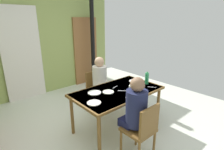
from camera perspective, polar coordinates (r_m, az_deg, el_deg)
name	(u,v)px	position (r m, az deg, el deg)	size (l,w,h in m)	color
ground_plane	(95,134)	(3.33, -5.39, -18.29)	(6.42, 6.42, 0.00)	silver
wall_back	(36,44)	(4.97, -23.32, 9.18)	(4.48, 0.10, 2.69)	#9AAE5C
door_wooden	(86,51)	(5.57, -8.45, 7.59)	(0.80, 0.05, 2.00)	#966235
stove_pipe_column	(93,41)	(5.35, -6.26, 10.98)	(0.12, 0.12, 2.69)	black
curtain_panel	(22,55)	(4.79, -26.95, 5.84)	(0.90, 0.03, 2.26)	white
dining_table	(118,94)	(3.16, 1.82, -6.10)	(1.58, 0.91, 0.74)	brown
chair_near_diner	(142,129)	(2.59, 9.76, -16.77)	(0.40, 0.40, 0.87)	brown
chair_far_diner	(97,89)	(3.88, -5.02, -4.42)	(0.40, 0.40, 0.87)	brown
person_near_diner	(136,107)	(2.51, 7.64, -10.20)	(0.30, 0.37, 0.77)	#171A41
person_far_diner	(100,78)	(3.68, -3.86, -0.92)	(0.30, 0.37, 0.77)	silver
water_bottle_green_near	(147,78)	(3.48, 11.18, -0.93)	(0.07, 0.07, 0.26)	#2D9E59
serving_bowl_center	(134,87)	(3.24, 6.96, -3.83)	(0.17, 0.17, 0.06)	silver
dinner_plate_near_left	(94,103)	(2.69, -5.84, -8.90)	(0.21, 0.21, 0.01)	white
dinner_plate_near_right	(108,92)	(3.06, -1.22, -5.48)	(0.20, 0.20, 0.01)	white
dinner_plate_far_center	(135,81)	(3.60, 7.30, -1.97)	(0.22, 0.22, 0.01)	white
dinner_plate_far_side	(94,93)	(3.04, -5.68, -5.70)	(0.23, 0.23, 0.01)	white
drinking_glass_by_near_diner	(135,91)	(2.97, 7.37, -5.30)	(0.06, 0.06, 0.11)	silver
cutlery_knife_near	(129,97)	(2.90, 5.53, -7.00)	(0.15, 0.02, 0.00)	silver
cutlery_fork_near	(152,87)	(3.36, 12.76, -3.82)	(0.15, 0.02, 0.00)	silver
cutlery_knife_far	(115,87)	(3.28, 0.97, -3.92)	(0.15, 0.02, 0.00)	silver
cutlery_fork_far	(122,91)	(3.12, 3.25, -5.10)	(0.15, 0.02, 0.00)	silver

